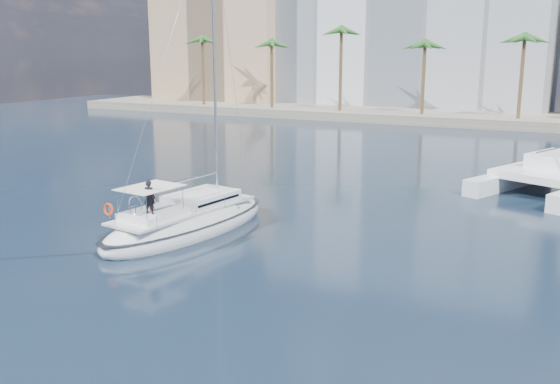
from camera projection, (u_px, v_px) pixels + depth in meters
The scene contains 8 objects.
ground at pixel (241, 256), 28.96m from camera, with size 160.00×160.00×0.00m, color black.
quay at pixel (472, 118), 82.09m from camera, with size 120.00×14.00×1.20m, color gray.
building_modern at pixel (410, 19), 94.78m from camera, with size 42.00×16.00×28.00m, color white.
building_tan_left at pixel (228, 40), 104.96m from camera, with size 22.00×14.00×22.00m, color tan.
palm_left at pixel (233, 43), 91.17m from camera, with size 3.60×3.60×12.30m.
palm_centre at pixel (471, 42), 76.44m from camera, with size 3.60×3.60×12.30m.
main_sloop at pixel (188, 222), 32.73m from camera, with size 5.33×12.06×17.30m.
seagull at pixel (233, 206), 34.10m from camera, with size 0.94×0.40×0.17m.
Camera 1 is at (13.89, -23.88, 9.39)m, focal length 40.00 mm.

